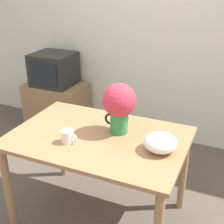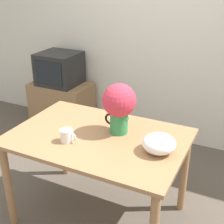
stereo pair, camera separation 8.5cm
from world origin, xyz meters
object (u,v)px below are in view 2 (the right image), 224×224
at_px(coffee_mug, 67,136).
at_px(tv_set, 59,68).
at_px(flower_vase, 119,105).
at_px(white_bowl, 159,143).

bearing_deg(coffee_mug, tv_set, 126.65).
height_order(flower_vase, white_bowl, flower_vase).
bearing_deg(tv_set, white_bowl, -36.80).
xyz_separation_m(white_bowl, tv_set, (-1.68, 1.25, -0.03)).
distance_m(flower_vase, tv_set, 1.74).
relative_size(coffee_mug, white_bowl, 0.55).
relative_size(white_bowl, tv_set, 0.48).
bearing_deg(white_bowl, coffee_mug, -166.11).
bearing_deg(flower_vase, white_bowl, -20.72).
relative_size(flower_vase, white_bowl, 1.68).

